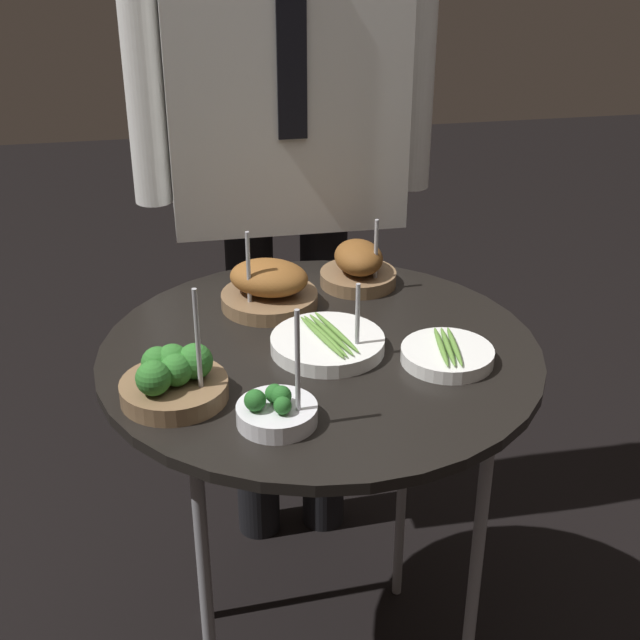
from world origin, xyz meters
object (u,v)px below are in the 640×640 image
bowl_asparagus_front_center (328,343)px  waiter_figure (284,107)px  bowl_asparagus_front_left (447,355)px  bowl_roast_near_rim (269,287)px  serving_cart (320,377)px  bowl_broccoli_center (173,379)px  bowl_broccoli_mid_right (276,410)px  bowl_roast_front_right (358,267)px

bowl_asparagus_front_center → waiter_figure: waiter_figure is taller
bowl_asparagus_front_left → bowl_asparagus_front_center: 0.19m
bowl_roast_near_rim → waiter_figure: 0.40m
serving_cart → bowl_roast_near_rim: size_ratio=4.46×
serving_cart → bowl_broccoli_center: size_ratio=4.18×
bowl_roast_near_rim → bowl_asparagus_front_left: bearing=-44.7°
bowl_broccoli_center → bowl_roast_near_rim: bearing=57.8°
bowl_broccoli_mid_right → bowl_roast_front_right: bearing=63.8°
bowl_roast_near_rim → waiter_figure: (0.08, 0.31, 0.23)m
bowl_broccoli_center → bowl_roast_near_rim: size_ratio=1.07×
bowl_broccoli_mid_right → waiter_figure: waiter_figure is taller
bowl_broccoli_center → serving_cart: bearing=25.1°
serving_cart → bowl_roast_front_right: 0.26m
bowl_roast_near_rim → serving_cart: bearing=-70.3°
serving_cart → bowl_broccoli_mid_right: bearing=-116.1°
bowl_broccoli_center → bowl_roast_near_rim: 0.32m
bowl_asparagus_front_left → bowl_roast_front_right: size_ratio=1.03×
bowl_broccoli_center → bowl_asparagus_front_left: size_ratio=1.25×
bowl_asparagus_front_center → bowl_roast_front_right: 0.25m
bowl_asparagus_front_center → serving_cart: bearing=141.1°
bowl_broccoli_center → bowl_roast_front_right: bearing=44.2°
bowl_broccoli_center → bowl_roast_front_right: (0.34, 0.33, 0.00)m
bowl_asparagus_front_left → bowl_roast_front_right: bearing=103.7°
bowl_asparagus_front_center → bowl_asparagus_front_left: bearing=-21.2°
bowl_asparagus_front_left → waiter_figure: size_ratio=0.09×
serving_cart → bowl_asparagus_front_center: bowl_asparagus_front_center is taller
bowl_roast_near_rim → bowl_asparagus_front_center: bowl_roast_near_rim is taller
serving_cart → bowl_roast_near_rim: (-0.06, 0.16, 0.09)m
serving_cart → bowl_roast_front_right: bearing=63.6°
bowl_asparagus_front_left → bowl_broccoli_mid_right: bearing=-156.8°
serving_cart → bowl_broccoli_center: (-0.23, -0.11, 0.09)m
bowl_asparagus_front_left → waiter_figure: 0.63m
bowl_asparagus_front_center → waiter_figure: (0.01, 0.49, 0.25)m
bowl_roast_front_right → bowl_roast_near_rim: bearing=-160.6°
serving_cart → bowl_broccoli_mid_right: (-0.10, -0.20, 0.07)m
waiter_figure → bowl_roast_near_rim: bearing=-103.5°
bowl_broccoli_mid_right → waiter_figure: bearing=80.5°
bowl_asparagus_front_center → bowl_broccoli_mid_right: bearing=-119.7°
bowl_broccoli_mid_right → waiter_figure: 0.73m
bowl_asparagus_front_center → bowl_roast_near_rim: bearing=111.9°
bowl_broccoli_mid_right → bowl_asparagus_front_center: (0.11, 0.19, -0.01)m
bowl_roast_near_rim → bowl_asparagus_front_center: size_ratio=0.94×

